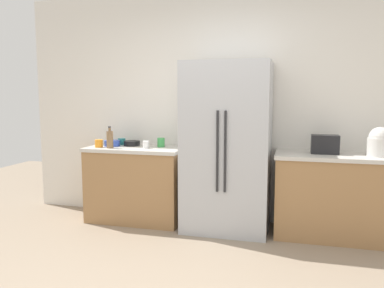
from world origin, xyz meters
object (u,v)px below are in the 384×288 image
object	(u,v)px
rice_cooker	(380,142)
bowl_a	(132,143)
cup_d	(99,143)
cup_c	(122,142)
refrigerator	(227,147)
cup_b	(161,142)
bottle_a	(110,139)
cup_a	(146,145)
bowl_b	(112,143)
toaster	(325,144)

from	to	relation	value
rice_cooker	bowl_a	distance (m)	2.73
cup_d	cup_c	bearing A→B (deg)	62.80
bowl_a	cup_c	bearing A→B (deg)	159.38
refrigerator	cup_c	world-z (taller)	refrigerator
cup_b	cup_c	world-z (taller)	cup_b
bottle_a	bowl_a	size ratio (longest dim) A/B	1.30
cup_a	bowl_b	distance (m)	0.48
toaster	cup_a	world-z (taller)	toaster
toaster	cup_c	distance (m)	2.38
refrigerator	cup_a	bearing A→B (deg)	-178.07
cup_b	cup_a	bearing A→B (deg)	-127.66
refrigerator	cup_d	world-z (taller)	refrigerator
bottle_a	cup_a	distance (m)	0.42
cup_c	bowl_b	world-z (taller)	cup_c
refrigerator	bottle_a	distance (m)	1.35
refrigerator	bottle_a	xyz separation A→B (m)	(-1.34, -0.12, 0.06)
cup_b	bowl_a	xyz separation A→B (m)	(-0.38, 0.01, -0.02)
cup_c	bowl_a	bearing A→B (deg)	-20.62
cup_c	rice_cooker	bearing A→B (deg)	-3.67
rice_cooker	cup_d	distance (m)	3.04
bottle_a	cup_b	distance (m)	0.59
cup_a	cup_c	xyz separation A→B (m)	(-0.42, 0.24, -0.00)
refrigerator	cup_a	world-z (taller)	refrigerator
cup_a	bowl_a	bearing A→B (deg)	144.76
rice_cooker	cup_c	world-z (taller)	rice_cooker
cup_a	bowl_b	world-z (taller)	cup_a
rice_cooker	cup_d	bearing A→B (deg)	-177.93
refrigerator	bottle_a	bearing A→B (deg)	-174.93
bowl_b	cup_c	bearing A→B (deg)	70.72
rice_cooker	bowl_b	size ratio (longest dim) A/B	1.55
bowl_a	bowl_b	distance (m)	0.24
refrigerator	bowl_a	world-z (taller)	refrigerator
cup_a	cup_b	distance (m)	0.21
bottle_a	refrigerator	bearing A→B (deg)	5.07
cup_c	bowl_b	distance (m)	0.16
cup_a	cup_d	size ratio (longest dim) A/B	0.92
cup_b	bowl_b	distance (m)	0.60
refrigerator	bowl_b	world-z (taller)	refrigerator
refrigerator	rice_cooker	xyz separation A→B (m)	(1.53, 0.02, 0.10)
refrigerator	toaster	bearing A→B (deg)	3.51
cup_c	bowl_b	xyz separation A→B (m)	(-0.05, -0.15, -0.00)
bowl_b	toaster	bearing A→B (deg)	0.17
rice_cooker	bottle_a	xyz separation A→B (m)	(-2.88, -0.14, -0.03)
cup_d	bowl_b	world-z (taller)	cup_d
toaster	bowl_a	world-z (taller)	toaster
bottle_a	bowl_b	xyz separation A→B (m)	(-0.06, 0.17, -0.07)
rice_cooker	bottle_a	world-z (taller)	rice_cooker
rice_cooker	cup_c	size ratio (longest dim) A/B	3.16
toaster	bowl_b	size ratio (longest dim) A/B	1.48
bottle_a	bowl_b	world-z (taller)	bottle_a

